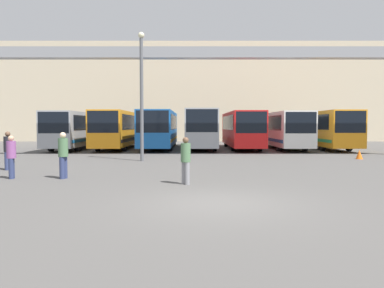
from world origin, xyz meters
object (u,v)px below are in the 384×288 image
Objects in this scene: pedestrian_mid_left at (185,159)px; lamp_post at (141,91)px; traffic_cone at (359,154)px; pedestrian_near_center at (7,150)px; bus_slot_4 at (241,128)px; bus_slot_6 at (321,128)px; bus_slot_3 at (200,127)px; pedestrian_near_left at (11,156)px; bus_slot_0 at (75,128)px; pedestrian_far_center at (63,154)px; bus_slot_5 at (282,128)px; bus_slot_1 at (119,128)px; bus_slot_2 at (159,127)px.

pedestrian_mid_left is 9.49m from lamp_post.
pedestrian_mid_left is 2.91× the size of traffic_cone.
pedestrian_mid_left is 0.93× the size of pedestrian_near_center.
lamp_post is at bearing -123.72° from bus_slot_4.
bus_slot_4 is at bearing -173.93° from bus_slot_6.
bus_slot_3 reaches higher than pedestrian_near_left.
pedestrian_mid_left is at bearing -93.30° from pedestrian_near_center.
bus_slot_0 is 0.97× the size of bus_slot_4.
pedestrian_far_center is at bearing -74.21° from bus_slot_0.
bus_slot_6 reaches higher than bus_slot_5.
lamp_post is (-13.10, -1.15, 3.75)m from traffic_cone.
pedestrian_far_center is 17.33m from traffic_cone.
pedestrian_mid_left is 4.96m from pedestrian_far_center.
lamp_post is at bearing -42.53° from pedestrian_near_left.
lamp_post is (5.59, 4.38, 3.09)m from pedestrian_near_center.
bus_slot_4 is 0.88× the size of bus_slot_6.
bus_slot_4 reaches higher than pedestrian_mid_left.
bus_slot_5 is (3.57, 0.26, -0.02)m from bus_slot_4.
bus_slot_4 is at bearing -16.73° from pedestrian_near_center.
bus_slot_5 is at bearing 162.76° from pedestrian_far_center.
pedestrian_near_center is at bearing -84.22° from bus_slot_0.
bus_slot_0 is 12.94m from lamp_post.
bus_slot_0 is at bearing 123.89° from lamp_post.
bus_slot_1 is 6.76× the size of pedestrian_far_center.
pedestrian_near_center is at bearing 15.46° from pedestrian_near_left.
bus_slot_1 is 1.06× the size of bus_slot_3.
lamp_post is (-7.18, -10.75, 2.22)m from bus_slot_4.
bus_slot_6 is (17.85, 0.06, -0.00)m from bus_slot_1.
pedestrian_near_center is at bearing -136.70° from bus_slot_5.
pedestrian_far_center is 8.07m from lamp_post.
lamp_post reaches higher than traffic_cone.
bus_slot_1 is 0.99× the size of bus_slot_6.
bus_slot_4 reaches higher than pedestrian_near_center.
bus_slot_2 is at bearing -1.26° from bus_slot_1.
lamp_post reaches higher than bus_slot_6.
pedestrian_mid_left is at bearing -72.64° from lamp_post.
bus_slot_5 is at bearing -0.82° from bus_slot_3.
pedestrian_near_left is at bearing -80.37° from bus_slot_0.
bus_slot_0 is 5.86× the size of pedestrian_near_center.
pedestrian_far_center is at bearing -102.49° from pedestrian_near_left.
traffic_cone is (16.63, -10.30, -1.56)m from bus_slot_1.
traffic_cone is (13.06, -10.22, -1.57)m from bus_slot_2.
pedestrian_near_center is (-5.63, -15.76, -0.91)m from bus_slot_2.
bus_slot_3 is at bearing -7.27° from pedestrian_near_center.
bus_slot_6 is 23.21m from pedestrian_mid_left.
lamp_post is (-0.04, -11.38, 2.18)m from bus_slot_2.
pedestrian_near_center is at bearing -141.92° from lamp_post.
pedestrian_far_center is at bearing -148.10° from pedestrian_mid_left.
bus_slot_1 is 18.69m from pedestrian_far_center.
bus_slot_3 is at bearing -177.87° from bus_slot_6.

